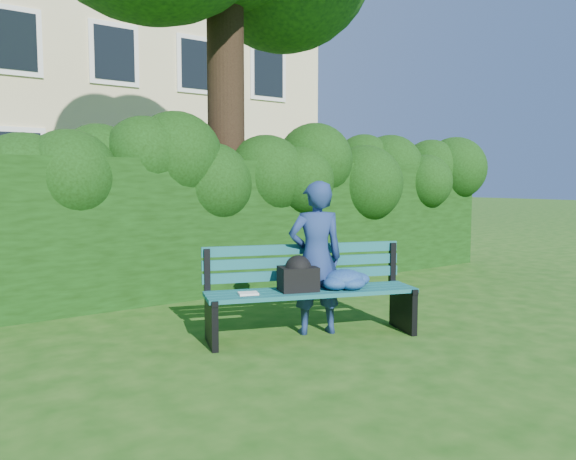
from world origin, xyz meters
TOP-DOWN VIEW (x-y plane):
  - ground at (0.00, 0.00)m, footprint 80.00×80.00m
  - apartment_building at (-0.00, 13.99)m, footprint 16.00×8.08m
  - hedge at (0.00, 2.20)m, footprint 10.00×1.00m
  - park_bench at (-0.44, -0.48)m, footprint 2.12×1.22m
  - man_reading at (-0.38, -0.40)m, footprint 0.65×0.55m

SIDE VIEW (x-z plane):
  - ground at x=0.00m, z-range 0.00..0.00m
  - park_bench at x=-0.44m, z-range 0.06..0.95m
  - man_reading at x=-0.38m, z-range 0.00..1.53m
  - hedge at x=0.00m, z-range 0.00..1.80m
  - apartment_building at x=0.00m, z-range 0.00..12.00m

